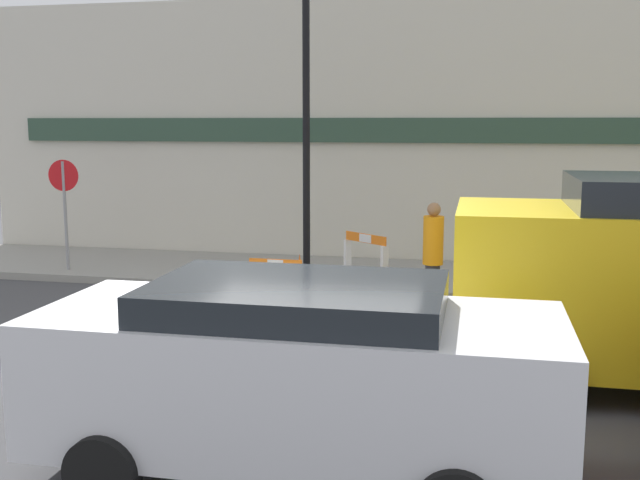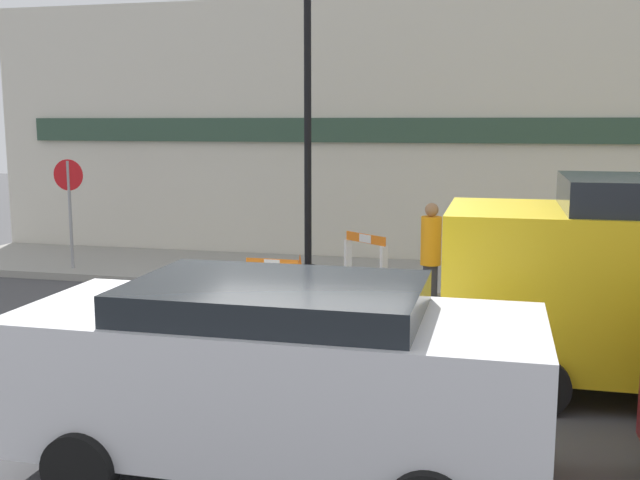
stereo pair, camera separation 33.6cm
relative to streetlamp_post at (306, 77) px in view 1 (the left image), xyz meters
The scene contains 15 objects.
ground_plane 6.50m from the streetlamp_post, 77.39° to the right, with size 60.00×60.00×0.00m, color #424244.
sidewalk_slab 3.94m from the streetlamp_post, 34.47° to the left, with size 18.00×2.95×0.14m.
storefront_facade 2.80m from the streetlamp_post, 63.71° to the left, with size 18.00×0.22×5.50m.
streetlamp_post is the anchor object (origin of this frame).
stop_sign 5.20m from the streetlamp_post, behind, with size 0.60×0.06×2.12m.
barricade_0 4.29m from the streetlamp_post, 86.04° to the right, with size 0.79×0.14×1.01m.
barricade_1 3.47m from the streetlamp_post, 34.51° to the right, with size 0.83×0.68×1.12m.
traffic_cone_0 4.11m from the streetlamp_post, 117.53° to the right, with size 0.30×0.30×0.55m.
traffic_cone_1 4.41m from the streetlamp_post, 47.49° to the right, with size 0.30×0.30×0.73m.
traffic_cone_2 3.49m from the streetlamp_post, 85.79° to the right, with size 0.30×0.30×0.73m.
traffic_cone_3 4.16m from the streetlamp_post, 51.99° to the right, with size 0.30×0.30×0.70m.
traffic_cone_4 4.00m from the streetlamp_post, 104.33° to the right, with size 0.30×0.30×0.64m.
traffic_cone_5 4.19m from the streetlamp_post, 29.81° to the right, with size 0.30×0.30×0.57m.
person_worker 4.17m from the streetlamp_post, 39.62° to the right, with size 0.38×0.38×1.79m.
parked_car_1 7.94m from the streetlamp_post, 77.54° to the right, with size 4.34×1.92×1.67m.
Camera 1 is at (1.87, -7.89, 2.98)m, focal length 42.00 mm.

